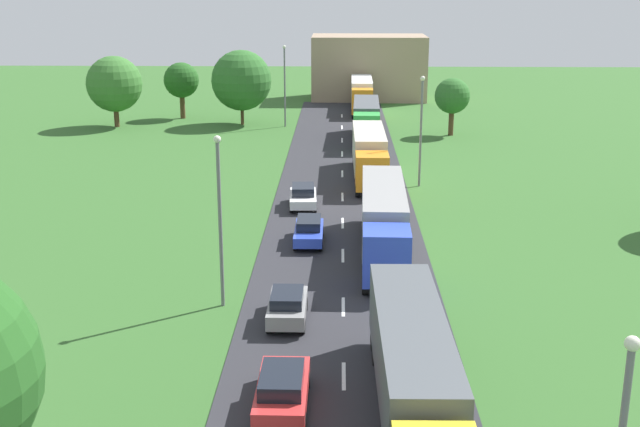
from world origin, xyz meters
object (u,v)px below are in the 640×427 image
(tree_elm, at_px, (181,80))
(truck_fifth, at_px, (362,93))
(truck_second, at_px, (384,218))
(lamppost_second, at_px, (220,213))
(distant_building, at_px, (368,67))
(lamppost_fourth, at_px, (285,82))
(car_third, at_px, (287,306))
(car_fourth, at_px, (309,230))
(truck_lead, at_px, (415,374))
(truck_fourth, at_px, (366,119))
(car_second, at_px, (282,389))
(tree_pine, at_px, (452,96))
(truck_third, at_px, (369,153))
(car_fifth, at_px, (303,196))
(tree_ash, at_px, (241,80))
(lamppost_third, at_px, (421,126))
(tree_maple, at_px, (114,84))

(tree_elm, bearing_deg, truck_fifth, 15.18)
(truck_second, relative_size, truck_fifth, 1.14)
(lamppost_second, relative_size, distant_building, 0.57)
(lamppost_fourth, bearing_deg, truck_fifth, 51.49)
(car_third, bearing_deg, car_fourth, 87.35)
(truck_lead, bearing_deg, distant_building, 89.27)
(truck_lead, relative_size, truck_fourth, 1.18)
(car_second, height_order, tree_pine, tree_pine)
(truck_third, distance_m, car_second, 37.01)
(truck_third, relative_size, truck_fourth, 1.01)
(car_fifth, xyz_separation_m, tree_ash, (-8.29, 33.93, 4.04))
(truck_lead, height_order, tree_pine, tree_pine)
(truck_third, height_order, car_fifth, truck_third)
(tree_elm, bearing_deg, car_third, -74.67)
(tree_elm, bearing_deg, truck_second, -66.40)
(truck_lead, xyz_separation_m, tree_ash, (-13.57, 63.00, 2.75))
(tree_ash, bearing_deg, car_second, -81.94)
(car_fourth, xyz_separation_m, lamppost_third, (8.08, 14.51, 3.92))
(truck_lead, height_order, car_third, truck_lead)
(truck_second, distance_m, lamppost_third, 16.88)
(car_third, xyz_separation_m, lamppost_second, (-3.34, 2.00, 3.90))
(truck_fifth, xyz_separation_m, tree_ash, (-13.49, -9.69, 2.67))
(lamppost_second, distance_m, distant_building, 73.07)
(truck_lead, distance_m, truck_fifth, 72.69)
(truck_fourth, xyz_separation_m, truck_fifth, (0.02, 18.97, 0.01))
(tree_ash, xyz_separation_m, distant_building, (14.63, 20.58, -0.69))
(truck_second, bearing_deg, truck_fifth, 89.95)
(truck_lead, relative_size, tree_elm, 2.31)
(lamppost_second, height_order, lamppost_third, lamppost_third)
(lamppost_second, relative_size, tree_ash, 1.04)
(lamppost_fourth, bearing_deg, truck_lead, -81.97)
(car_fifth, bearing_deg, truck_lead, -79.71)
(truck_fourth, xyz_separation_m, car_third, (-5.02, -44.58, -1.35))
(car_second, xyz_separation_m, tree_ash, (-8.77, 61.88, 4.02))
(tree_pine, bearing_deg, car_fifth, -116.64)
(truck_second, bearing_deg, lamppost_second, -135.78)
(lamppost_second, height_order, tree_pine, lamppost_second)
(tree_elm, bearing_deg, tree_ash, -28.39)
(lamppost_second, xyz_separation_m, lamppost_fourth, (-0.27, 50.68, 0.12))
(truck_lead, height_order, tree_elm, tree_elm)
(lamppost_second, distance_m, lamppost_third, 27.17)
(truck_third, height_order, tree_ash, tree_ash)
(tree_ash, bearing_deg, truck_second, -72.91)
(car_third, bearing_deg, truck_fourth, 83.58)
(car_third, bearing_deg, truck_second, 63.71)
(truck_lead, bearing_deg, car_fifth, 100.29)
(tree_pine, bearing_deg, truck_fifth, 119.59)
(truck_third, relative_size, car_third, 3.22)
(truck_fourth, height_order, lamppost_third, lamppost_third)
(car_fifth, relative_size, tree_maple, 0.54)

